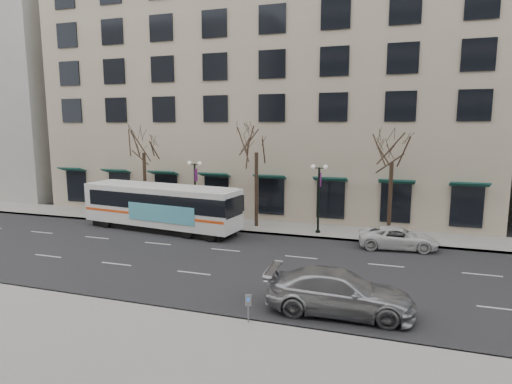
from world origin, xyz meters
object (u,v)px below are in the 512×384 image
at_px(tree_far_mid, 256,140).
at_px(lamp_post_right, 319,195).
at_px(lamp_post_left, 195,189).
at_px(white_pickup, 398,238).
at_px(tree_far_right, 392,148).
at_px(silver_car, 339,292).
at_px(tree_far_left, 143,141).
at_px(pay_station, 248,303).
at_px(city_bus, 162,206).

xyz_separation_m(tree_far_mid, lamp_post_right, (5.01, -0.60, -3.96)).
height_order(lamp_post_left, white_pickup, lamp_post_left).
distance_m(lamp_post_left, lamp_post_right, 10.00).
distance_m(tree_far_mid, tree_far_right, 10.01).
bearing_deg(silver_car, lamp_post_right, 11.12).
distance_m(tree_far_left, pay_station, 22.66).
xyz_separation_m(tree_far_left, pay_station, (14.89, -16.10, -5.70)).
bearing_deg(lamp_post_left, silver_car, -44.74).
height_order(city_bus, pay_station, city_bus).
bearing_deg(tree_far_mid, lamp_post_right, -6.83).
height_order(tree_far_right, lamp_post_right, tree_far_right).
distance_m(tree_far_right, silver_car, 14.84).
xyz_separation_m(tree_far_left, tree_far_mid, (10.00, 0.00, 0.21)).
relative_size(lamp_post_left, pay_station, 4.46).
bearing_deg(tree_far_mid, lamp_post_left, -173.15).
bearing_deg(pay_station, lamp_post_left, 109.75).
distance_m(lamp_post_left, silver_car, 18.67).
xyz_separation_m(tree_far_right, silver_car, (-1.81, -13.66, -5.51)).
xyz_separation_m(tree_far_left, tree_far_right, (20.00, 0.00, -0.28)).
height_order(tree_far_left, city_bus, tree_far_left).
relative_size(tree_far_mid, lamp_post_right, 1.64).
bearing_deg(tree_far_right, lamp_post_right, -173.15).
bearing_deg(tree_far_mid, pay_station, -73.10).
xyz_separation_m(city_bus, white_pickup, (17.32, 0.42, -1.21)).
relative_size(tree_far_left, tree_far_mid, 0.98).
bearing_deg(tree_far_left, pay_station, -47.23).
relative_size(lamp_post_left, silver_car, 0.83).
distance_m(tree_far_mid, lamp_post_left, 6.40).
height_order(lamp_post_right, white_pickup, lamp_post_right).
relative_size(lamp_post_left, white_pickup, 1.03).
bearing_deg(tree_far_mid, silver_car, -59.05).
bearing_deg(tree_far_left, silver_car, -36.91).
distance_m(tree_far_right, white_pickup, 6.31).
height_order(tree_far_left, silver_car, tree_far_left).
bearing_deg(lamp_post_right, tree_far_mid, 173.17).
height_order(tree_far_left, pay_station, tree_far_left).
relative_size(tree_far_left, pay_station, 7.14).
relative_size(tree_far_mid, city_bus, 0.65).
xyz_separation_m(white_pickup, pay_station, (-5.75, -13.50, 0.29)).
relative_size(tree_far_right, lamp_post_right, 1.55).
relative_size(tree_far_right, silver_car, 1.28).
height_order(tree_far_left, white_pickup, tree_far_left).
bearing_deg(white_pickup, lamp_post_left, 76.66).
distance_m(tree_far_right, pay_station, 17.74).
relative_size(city_bus, silver_car, 2.09).
bearing_deg(lamp_post_right, pay_station, -90.43).
height_order(city_bus, silver_car, city_bus).
bearing_deg(pay_station, tree_far_mid, 94.13).
relative_size(city_bus, white_pickup, 2.61).
bearing_deg(tree_far_left, lamp_post_left, -6.83).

